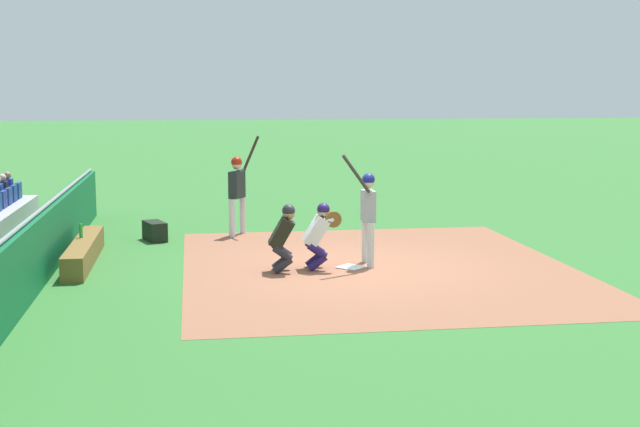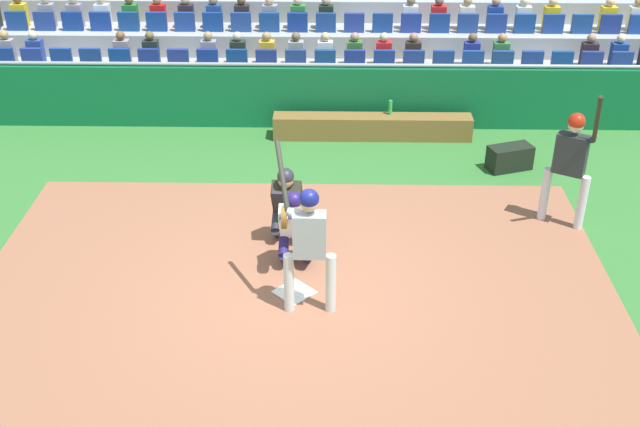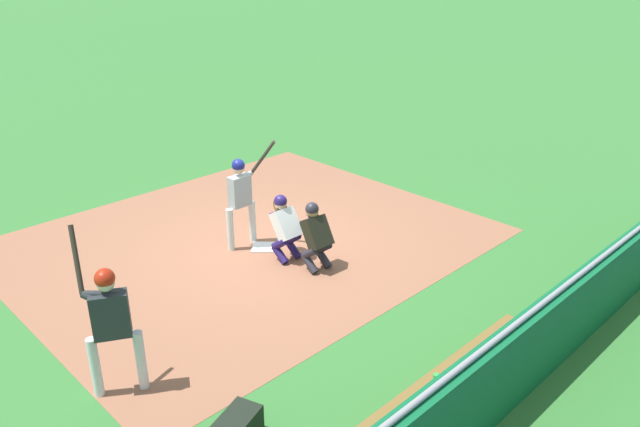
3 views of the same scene
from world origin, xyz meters
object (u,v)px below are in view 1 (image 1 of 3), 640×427
(catcher_crouching, at_px, (319,232))
(home_plate_umpire, at_px, (284,235))
(home_plate_marker, at_px, (351,267))
(dugout_bench, at_px, (84,252))
(water_bottle_on_bench, at_px, (81,231))
(on_deck_batter, at_px, (237,186))
(batter_at_plate, at_px, (368,208))
(equipment_duffel_bag, at_px, (155,231))

(catcher_crouching, xyz_separation_m, home_plate_umpire, (0.13, -0.67, -0.01))
(home_plate_marker, xyz_separation_m, dugout_bench, (-1.22, -4.99, 0.20))
(water_bottle_on_bench, bearing_deg, on_deck_batter, 127.29)
(dugout_bench, distance_m, water_bottle_on_bench, 0.49)
(batter_at_plate, relative_size, home_plate_umpire, 1.70)
(batter_at_plate, xyz_separation_m, catcher_crouching, (0.23, -0.97, -0.39))
(home_plate_marker, relative_size, home_plate_umpire, 0.35)
(batter_at_plate, height_order, water_bottle_on_bench, batter_at_plate)
(home_plate_umpire, xyz_separation_m, equipment_duffel_bag, (-3.69, -2.46, -0.48))
(on_deck_batter, bearing_deg, home_plate_marker, 25.45)
(home_plate_marker, bearing_deg, home_plate_umpire, -83.17)
(equipment_duffel_bag, xyz_separation_m, on_deck_batter, (-0.43, 1.86, 0.92))
(equipment_duffel_bag, bearing_deg, dugout_bench, -47.85)
(home_plate_marker, distance_m, on_deck_batter, 4.53)
(batter_at_plate, relative_size, dugout_bench, 0.58)
(catcher_crouching, relative_size, dugout_bench, 0.34)
(home_plate_marker, relative_size, water_bottle_on_bench, 1.61)
(water_bottle_on_bench, height_order, on_deck_batter, on_deck_batter)
(catcher_crouching, bearing_deg, equipment_duffel_bag, -138.61)
(home_plate_marker, bearing_deg, equipment_duffel_bag, -133.34)
(batter_at_plate, distance_m, water_bottle_on_bench, 5.61)
(batter_at_plate, bearing_deg, equipment_duffel_bag, -129.09)
(dugout_bench, bearing_deg, catcher_crouching, 74.17)
(home_plate_umpire, bearing_deg, water_bottle_on_bench, -114.12)
(home_plate_marker, bearing_deg, water_bottle_on_bench, -106.93)
(catcher_crouching, xyz_separation_m, water_bottle_on_bench, (-1.56, -4.46, -0.13))
(dugout_bench, xyz_separation_m, on_deck_batter, (-2.75, 3.10, 0.91))
(home_plate_marker, relative_size, dugout_bench, 0.12)
(dugout_bench, distance_m, on_deck_batter, 4.24)
(home_plate_umpire, relative_size, on_deck_batter, 0.56)
(home_plate_umpire, xyz_separation_m, dugout_bench, (-1.37, -3.71, -0.47))
(home_plate_marker, distance_m, water_bottle_on_bench, 5.33)
(equipment_duffel_bag, bearing_deg, on_deck_batter, 83.64)
(home_plate_umpire, height_order, equipment_duffel_bag, home_plate_umpire)
(home_plate_marker, relative_size, on_deck_batter, 0.19)
(home_plate_umpire, xyz_separation_m, on_deck_batter, (-4.12, -0.61, 0.44))
(batter_at_plate, relative_size, equipment_duffel_bag, 2.88)
(home_plate_marker, bearing_deg, batter_at_plate, 120.00)
(home_plate_umpire, height_order, on_deck_batter, on_deck_batter)
(catcher_crouching, bearing_deg, on_deck_batter, -162.26)
(batter_at_plate, distance_m, dugout_bench, 5.51)
(catcher_crouching, height_order, on_deck_batter, on_deck_batter)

